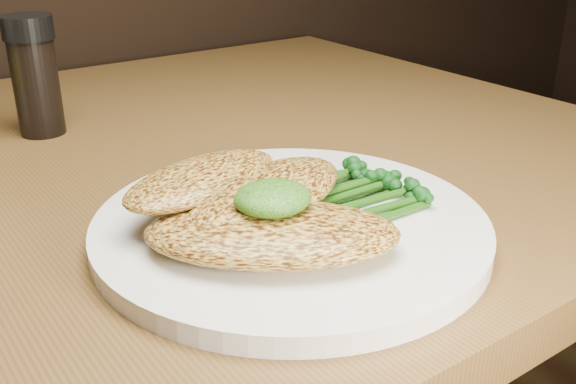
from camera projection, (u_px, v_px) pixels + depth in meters
plate at (291, 226)px, 0.50m from camera, size 0.30×0.30×0.02m
chicken_front at (272, 233)px, 0.45m from camera, size 0.19×0.18×0.03m
chicken_mid at (267, 193)px, 0.49m from camera, size 0.17×0.13×0.02m
chicken_back at (203, 179)px, 0.49m from camera, size 0.15×0.10×0.02m
pesto_front at (273, 198)px, 0.45m from camera, size 0.06×0.05×0.02m
broccolini_bundle at (331, 192)px, 0.51m from camera, size 0.17×0.15×0.02m
pepper_grinder at (35, 76)px, 0.70m from camera, size 0.06×0.06×0.13m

